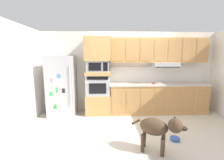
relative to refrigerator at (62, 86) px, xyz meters
name	(u,v)px	position (x,y,z in m)	size (l,w,h in m)	color
ground_plane	(134,123)	(2.04, -0.68, -0.88)	(9.60, 9.60, 0.00)	beige
back_kitchen_wall	(129,72)	(2.04, 0.43, 0.37)	(6.20, 0.12, 2.50)	silver
side_panel_left	(22,77)	(-0.76, -0.68, 0.37)	(0.12, 7.10, 2.50)	silver
refrigerator	(62,86)	(0.00, 0.00, 0.00)	(0.76, 0.73, 1.76)	#ADADB2
oven_base_cabinet	(98,104)	(1.06, 0.07, -0.58)	(0.74, 0.62, 0.60)	tan
built_in_oven	(98,85)	(1.06, 0.07, 0.02)	(0.70, 0.62, 0.60)	#A8AAAF
appliance_mid_shelf	(98,73)	(1.06, 0.07, 0.37)	(0.74, 0.62, 0.10)	tan
microwave	(98,66)	(1.06, 0.07, 0.58)	(0.64, 0.54, 0.32)	#A8AAAF
appliance_upper_cabinet	(98,49)	(1.06, 0.07, 1.08)	(0.74, 0.62, 0.68)	tan
lower_cabinet_run	(158,99)	(2.91, 0.07, -0.44)	(2.96, 0.63, 0.88)	tan
countertop_slab	(158,84)	(2.91, 0.07, 0.02)	(3.00, 0.64, 0.04)	#BCB2A3
backsplash_panel	(156,74)	(2.91, 0.36, 0.29)	(3.00, 0.02, 0.50)	white
upper_cabinet_with_hood	(159,51)	(2.92, 0.19, 1.02)	(2.96, 0.48, 0.88)	tan
screwdriver	(154,84)	(2.74, -0.03, 0.05)	(0.17, 0.17, 0.03)	red
dog	(159,128)	(2.24, -1.93, -0.40)	(0.91, 0.53, 0.72)	#473323
dog_food_bowl	(175,139)	(2.74, -1.55, -0.85)	(0.20, 0.20, 0.06)	#3359A5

